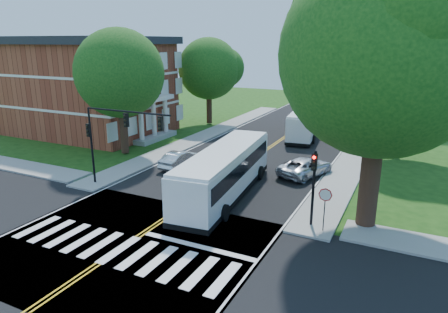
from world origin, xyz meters
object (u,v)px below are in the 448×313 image
Objects in this scene: signal_nw at (115,130)px; dark_sedan at (303,165)px; suv at (306,167)px; signal_ne at (314,179)px; hatchback at (180,159)px; bus_lead at (225,171)px; bus_follow at (306,121)px.

dark_sedan is (10.91, 9.79, -3.78)m from signal_nw.
dark_sedan is at bearing -41.95° from suv.
hatchback is at bearing 153.68° from signal_ne.
bus_lead is 3.02× the size of hatchback.
hatchback is at bearing 61.68° from bus_follow.
bus_follow is 17.59m from hatchback.
hatchback is 1.06× the size of dark_sedan.
bus_lead is (7.45, 2.26, -2.62)m from signal_nw.
signal_ne is 1.08× the size of dark_sedan.
bus_follow is 14.28m from suv.
signal_nw is at bearing 11.07° from bus_lead.
signal_ne is 10.55m from dark_sedan.
signal_ne is (14.06, 0.01, -1.41)m from signal_nw.
signal_ne is at bearing 156.85° from hatchback.
bus_lead is (-6.61, 2.25, -1.21)m from signal_ne.
dark_sedan is at bearing -120.51° from bus_lead.
suv is (10.11, 2.57, 0.01)m from hatchback.
dark_sedan is at bearing 107.85° from signal_ne.
signal_nw reaches higher than bus_follow.
hatchback is at bearing -39.23° from bus_lead.
suv is at bearing 98.11° from bus_follow.
bus_follow reaches higher than hatchback.
signal_ne is 7.09m from bus_lead.
signal_ne is at bearing 118.32° from dark_sedan.
bus_follow is (7.69, 22.69, -2.76)m from signal_nw.
bus_follow is 13.32m from dark_sedan.
signal_nw reaches higher than dark_sedan.
bus_follow is at bearing 105.67° from signal_ne.
suv is at bearing 128.07° from dark_sedan.
bus_follow is at bearing -108.33° from hatchback.
bus_follow is at bearing -96.54° from bus_lead.
signal_ne is at bearing 127.26° from suv.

